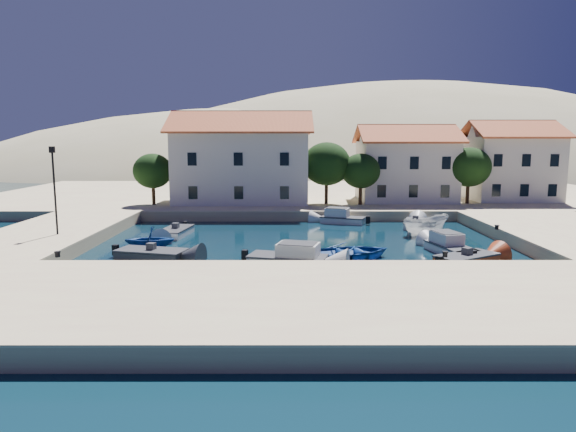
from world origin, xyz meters
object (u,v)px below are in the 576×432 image
(rowboat_south, at_px, (349,259))
(lamppost, at_px, (54,182))
(building_left, at_px, (242,156))
(cabin_cruiser_south, at_px, (288,258))
(building_right, at_px, (510,160))
(cabin_cruiser_east, at_px, (451,247))
(boat_east, at_px, (426,235))
(building_mid, at_px, (405,162))

(rowboat_south, bearing_deg, lamppost, 63.70)
(building_left, bearing_deg, cabin_cruiser_south, -78.86)
(building_right, bearing_deg, cabin_cruiser_east, -120.25)
(lamppost, height_order, cabin_cruiser_east, lamppost)
(rowboat_south, xyz_separation_m, cabin_cruiser_east, (7.07, 1.40, 0.48))
(building_left, bearing_deg, lamppost, -119.90)
(lamppost, xyz_separation_m, cabin_cruiser_east, (27.50, -2.01, -4.28))
(lamppost, relative_size, boat_east, 1.37)
(building_right, relative_size, cabin_cruiser_south, 1.83)
(cabin_cruiser_east, height_order, boat_east, cabin_cruiser_east)
(building_mid, bearing_deg, cabin_cruiser_east, -94.96)
(building_left, xyz_separation_m, cabin_cruiser_east, (16.00, -22.01, -5.46))
(building_mid, relative_size, building_right, 1.11)
(lamppost, bearing_deg, building_right, 27.93)
(building_left, relative_size, building_mid, 1.40)
(rowboat_south, distance_m, cabin_cruiser_east, 7.23)
(building_left, relative_size, boat_east, 3.23)
(building_mid, height_order, boat_east, building_mid)
(lamppost, distance_m, cabin_cruiser_east, 27.91)
(building_left, relative_size, building_right, 1.56)
(building_right, height_order, cabin_cruiser_east, building_right)
(building_left, height_order, rowboat_south, building_left)
(lamppost, relative_size, rowboat_south, 1.12)
(rowboat_south, bearing_deg, building_mid, -37.22)
(building_left, distance_m, cabin_cruiser_east, 27.75)
(lamppost, xyz_separation_m, boat_east, (27.72, 5.18, -4.75))
(rowboat_south, bearing_deg, cabin_cruiser_south, 96.08)
(cabin_cruiser_south, distance_m, boat_east, 15.27)
(building_left, relative_size, rowboat_south, 2.65)
(lamppost, bearing_deg, building_mid, 35.45)
(building_right, xyz_separation_m, cabin_cruiser_south, (-25.06, -27.09, -5.00))
(building_right, xyz_separation_m, cabin_cruiser_east, (-14.00, -24.01, -5.00))
(building_mid, bearing_deg, building_right, 4.76)
(building_mid, relative_size, lamppost, 1.69)
(building_left, height_order, lamppost, building_left)
(building_left, height_order, building_right, building_left)
(building_mid, xyz_separation_m, rowboat_south, (-9.07, -24.41, -5.22))
(building_mid, distance_m, building_right, 12.04)
(building_left, relative_size, cabin_cruiser_east, 3.17)
(lamppost, height_order, rowboat_south, lamppost)
(building_right, distance_m, rowboat_south, 33.46)
(building_right, xyz_separation_m, rowboat_south, (-21.07, -25.41, -5.47))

